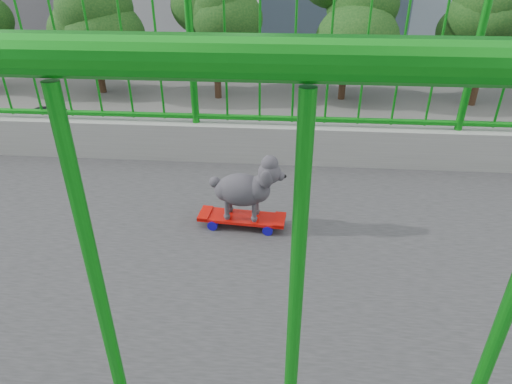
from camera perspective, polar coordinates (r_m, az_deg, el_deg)
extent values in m
cube|color=black|center=(17.07, 1.59, -0.58)|extent=(18.00, 90.00, 0.02)
cube|color=#2D2D2F|center=(2.61, -13.32, -13.52)|extent=(3.00, 24.00, 0.50)
cube|color=gray|center=(3.55, -7.68, 6.80)|extent=(0.20, 24.00, 0.30)
cylinder|color=#0E8114|center=(3.35, -8.50, 17.93)|extent=(0.04, 24.00, 0.04)
cylinder|color=#0E8114|center=(3.35, -8.50, 17.93)|extent=(0.06, 0.06, 1.10)
cylinder|color=black|center=(31.73, -19.81, 14.81)|extent=(0.44, 0.44, 2.97)
ellipsoid|color=#0F3711|center=(31.14, -20.95, 21.05)|extent=(4.80, 4.80, 4.08)
cylinder|color=black|center=(28.90, -5.07, 14.82)|extent=(0.44, 0.44, 2.73)
ellipsoid|color=#0F3711|center=(28.29, -5.36, 21.01)|extent=(4.20, 4.20, 3.57)
cylinder|color=black|center=(29.06, 11.36, 14.60)|extent=(0.44, 0.44, 2.87)
ellipsoid|color=#0F3711|center=(28.43, 12.06, 21.21)|extent=(4.60, 4.60, 3.91)
cylinder|color=black|center=(30.48, 26.90, 12.56)|extent=(0.44, 0.44, 2.66)
ellipsoid|color=#0F3711|center=(29.92, 28.25, 18.06)|extent=(4.00, 4.00, 3.40)
cube|color=red|center=(2.65, -1.85, -3.35)|extent=(0.20, 0.54, 0.02)
cube|color=#99999E|center=(2.69, -5.36, -3.38)|extent=(0.10, 0.04, 0.02)
cylinder|color=#1007A8|center=(2.76, -5.01, -2.82)|extent=(0.03, 0.06, 0.06)
sphere|color=yellow|center=(2.76, -5.01, -2.82)|extent=(0.03, 0.03, 0.03)
cylinder|color=#1007A8|center=(2.65, -5.71, -4.35)|extent=(0.03, 0.06, 0.06)
sphere|color=yellow|center=(2.65, -5.71, -4.35)|extent=(0.03, 0.03, 0.03)
cube|color=#99999E|center=(2.64, 1.76, -4.03)|extent=(0.10, 0.04, 0.02)
cylinder|color=#1007A8|center=(2.70, 1.95, -3.45)|extent=(0.03, 0.06, 0.06)
sphere|color=yellow|center=(2.70, 1.95, -3.45)|extent=(0.03, 0.03, 0.03)
cylinder|color=#1007A8|center=(2.59, 1.55, -5.04)|extent=(0.03, 0.06, 0.06)
sphere|color=yellow|center=(2.59, 1.55, -5.04)|extent=(0.03, 0.03, 0.03)
ellipsoid|color=#333036|center=(2.55, -1.92, 0.29)|extent=(0.21, 0.31, 0.20)
sphere|color=#333036|center=(2.47, 1.79, 2.57)|extent=(0.13, 0.13, 0.13)
sphere|color=black|center=(2.47, 3.77, 2.07)|extent=(0.02, 0.02, 0.02)
sphere|color=#333036|center=(2.57, -5.44, 1.30)|extent=(0.07, 0.07, 0.07)
cylinder|color=#333036|center=(2.64, 0.07, -1.74)|extent=(0.03, 0.03, 0.12)
cylinder|color=#333036|center=(2.57, -0.24, -2.70)|extent=(0.03, 0.03, 0.12)
cylinder|color=#333036|center=(2.66, -3.45, -1.44)|extent=(0.03, 0.03, 0.12)
cylinder|color=#333036|center=(2.59, -3.85, -2.38)|extent=(0.03, 0.03, 0.12)
imported|color=gray|center=(15.73, -27.44, -3.91)|extent=(1.60, 4.60, 1.52)
imported|color=black|center=(25.15, -24.79, 8.51)|extent=(1.71, 4.25, 1.45)
imported|color=gray|center=(17.45, -18.09, 1.47)|extent=(2.21, 5.45, 1.58)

